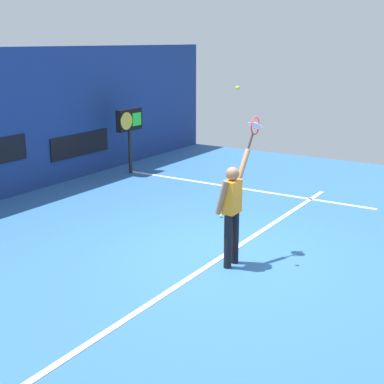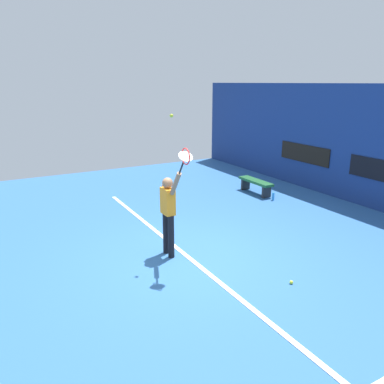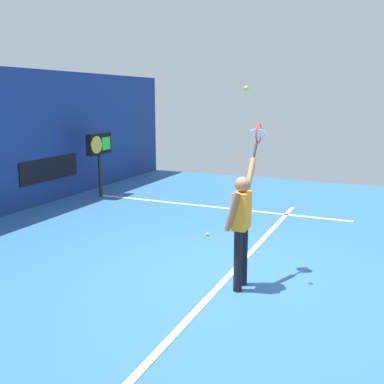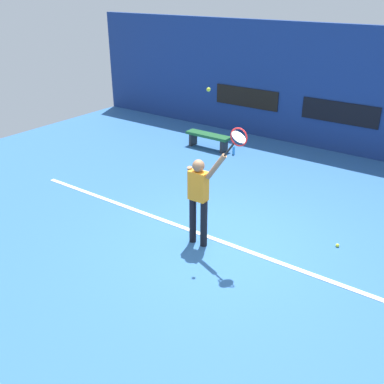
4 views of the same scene
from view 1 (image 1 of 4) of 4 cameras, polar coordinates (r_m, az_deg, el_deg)
ground_plane at (r=9.84m, az=3.58°, el=-6.56°), size 18.00×18.00×0.00m
sponsor_banner_starboard at (r=15.51m, az=-11.33°, el=4.78°), size 2.20×0.03×0.60m
court_baseline at (r=9.85m, az=3.34°, el=-6.48°), size 10.00×0.10×0.01m
court_sideline at (r=14.27m, az=4.69°, el=0.41°), size 0.10×7.00×0.01m
tennis_player at (r=9.14m, az=4.11°, el=-1.60°), size 0.81×0.31×1.91m
tennis_racket at (r=9.52m, az=6.43°, el=6.55°), size 0.49×0.27×0.59m
tennis_ball at (r=8.93m, az=4.69°, el=10.55°), size 0.07×0.07×0.07m
scoreboard_clock at (r=15.70m, az=-6.42°, el=7.03°), size 0.96×0.20×1.82m
spare_ball at (r=11.90m, az=3.00°, el=-2.45°), size 0.07×0.07×0.07m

